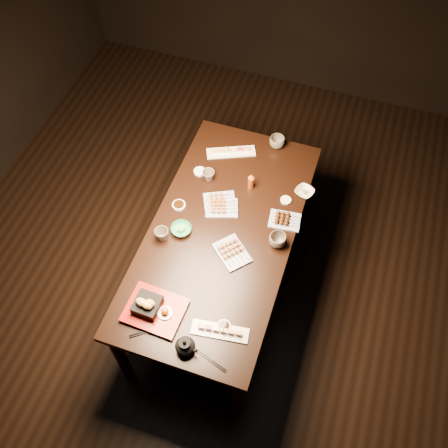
% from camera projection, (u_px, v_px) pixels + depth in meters
% --- Properties ---
extents(ground, '(5.00, 5.00, 0.00)m').
position_uv_depth(ground, '(197.00, 288.00, 3.78)').
color(ground, black).
rests_on(ground, ground).
extents(dining_table, '(1.08, 1.88, 0.75)m').
position_uv_depth(dining_table, '(222.00, 261.00, 3.49)').
color(dining_table, black).
rests_on(dining_table, ground).
extents(sushi_platter_near, '(0.34, 0.13, 0.04)m').
position_uv_depth(sushi_platter_near, '(220.00, 330.00, 2.79)').
color(sushi_platter_near, white).
rests_on(sushi_platter_near, dining_table).
extents(sushi_platter_far, '(0.35, 0.23, 0.04)m').
position_uv_depth(sushi_platter_far, '(231.00, 151.00, 3.53)').
color(sushi_platter_far, white).
rests_on(sushi_platter_far, dining_table).
extents(yakitori_plate_center, '(0.25, 0.22, 0.05)m').
position_uv_depth(yakitori_plate_center, '(220.00, 200.00, 3.29)').
color(yakitori_plate_center, '#828EB6').
rests_on(yakitori_plate_center, dining_table).
extents(yakitori_plate_right, '(0.28, 0.27, 0.06)m').
position_uv_depth(yakitori_plate_right, '(232.00, 251.00, 3.06)').
color(yakitori_plate_right, '#828EB6').
rests_on(yakitori_plate_right, dining_table).
extents(yakitori_plate_left, '(0.25, 0.21, 0.05)m').
position_uv_depth(yakitori_plate_left, '(222.00, 206.00, 3.25)').
color(yakitori_plate_left, '#828EB6').
rests_on(yakitori_plate_left, dining_table).
extents(tsukune_plate, '(0.21, 0.17, 0.05)m').
position_uv_depth(tsukune_plate, '(285.00, 219.00, 3.20)').
color(tsukune_plate, '#828EB6').
rests_on(tsukune_plate, dining_table).
extents(edamame_bowl_green, '(0.18, 0.18, 0.04)m').
position_uv_depth(edamame_bowl_green, '(181.00, 230.00, 3.16)').
color(edamame_bowl_green, '#2F925A').
rests_on(edamame_bowl_green, dining_table).
extents(edamame_bowl_cream, '(0.15, 0.15, 0.03)m').
position_uv_depth(edamame_bowl_cream, '(304.00, 192.00, 3.34)').
color(edamame_bowl_cream, beige).
rests_on(edamame_bowl_cream, dining_table).
extents(tempura_tray, '(0.34, 0.28, 0.12)m').
position_uv_depth(tempura_tray, '(154.00, 307.00, 2.82)').
color(tempura_tray, black).
rests_on(tempura_tray, dining_table).
extents(teacup_near_left, '(0.09, 0.09, 0.08)m').
position_uv_depth(teacup_near_left, '(162.00, 234.00, 3.12)').
color(teacup_near_left, brown).
rests_on(teacup_near_left, dining_table).
extents(teacup_mid_right, '(0.11, 0.11, 0.09)m').
position_uv_depth(teacup_mid_right, '(278.00, 240.00, 3.09)').
color(teacup_mid_right, brown).
rests_on(teacup_mid_right, dining_table).
extents(teacup_far_left, '(0.10, 0.10, 0.08)m').
position_uv_depth(teacup_far_left, '(208.00, 175.00, 3.38)').
color(teacup_far_left, brown).
rests_on(teacup_far_left, dining_table).
extents(teacup_far_right, '(0.12, 0.12, 0.09)m').
position_uv_depth(teacup_far_right, '(277.00, 142.00, 3.55)').
color(teacup_far_right, brown).
rests_on(teacup_far_right, dining_table).
extents(teapot, '(0.15, 0.15, 0.11)m').
position_uv_depth(teapot, '(185.00, 345.00, 2.70)').
color(teapot, black).
rests_on(teapot, dining_table).
extents(condiment_bottle, '(0.04, 0.04, 0.13)m').
position_uv_depth(condiment_bottle, '(251.00, 181.00, 3.32)').
color(condiment_bottle, maroon).
rests_on(condiment_bottle, dining_table).
extents(sauce_dish_west, '(0.10, 0.10, 0.02)m').
position_uv_depth(sauce_dish_west, '(179.00, 205.00, 3.28)').
color(sauce_dish_west, white).
rests_on(sauce_dish_west, dining_table).
extents(sauce_dish_east, '(0.08, 0.08, 0.01)m').
position_uv_depth(sauce_dish_east, '(286.00, 200.00, 3.31)').
color(sauce_dish_east, white).
rests_on(sauce_dish_east, dining_table).
extents(sauce_dish_se, '(0.10, 0.10, 0.01)m').
position_uv_depth(sauce_dish_se, '(224.00, 326.00, 2.82)').
color(sauce_dish_se, white).
rests_on(sauce_dish_se, dining_table).
extents(sauce_dish_nw, '(0.10, 0.10, 0.01)m').
position_uv_depth(sauce_dish_nw, '(200.00, 172.00, 3.44)').
color(sauce_dish_nw, white).
rests_on(sauce_dish_nw, dining_table).
extents(chopsticks_near, '(0.18, 0.15, 0.01)m').
position_uv_depth(chopsticks_near, '(148.00, 331.00, 2.80)').
color(chopsticks_near, black).
rests_on(chopsticks_near, dining_table).
extents(chopsticks_se, '(0.20, 0.08, 0.01)m').
position_uv_depth(chopsticks_se, '(211.00, 360.00, 2.71)').
color(chopsticks_se, black).
rests_on(chopsticks_se, dining_table).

